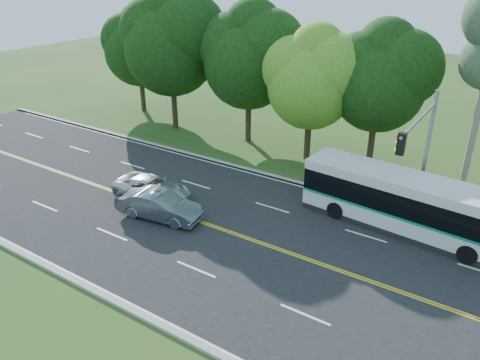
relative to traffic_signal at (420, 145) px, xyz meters
The scene contains 12 objects.
ground 9.65m from the traffic_signal, 140.23° to the right, with size 120.00×120.00×0.00m, color #254B19.
road 9.65m from the traffic_signal, 140.23° to the right, with size 60.00×14.00×0.02m, color black.
curb_north 8.15m from the traffic_signal, 164.96° to the left, with size 60.00×0.30×0.15m, color #9F9990.
curb_south 14.86m from the traffic_signal, 117.35° to the right, with size 60.00×0.30×0.15m, color #9F9990.
grass_verge 8.74m from the traffic_signal, 151.03° to the left, with size 60.00×4.00×0.10m, color #254B19.
lane_markings 9.71m from the traffic_signal, 140.63° to the right, with size 57.60×13.82×0.00m.
tree_row 13.61m from the traffic_signal, 150.00° to the left, with size 44.70×9.10×13.84m.
bougainvillea_hedge 4.86m from the traffic_signal, 75.94° to the left, with size 9.50×2.25×1.50m.
traffic_signal is the anchor object (origin of this frame).
transit_bus 3.20m from the traffic_signal, 59.17° to the right, with size 11.48×3.44×2.96m.
sedan 13.64m from the traffic_signal, 151.48° to the right, with size 1.59×4.56×1.50m, color slate.
suv 14.87m from the traffic_signal, 160.44° to the right, with size 2.20×4.76×1.32m, color silver.
Camera 1 is at (10.78, -17.06, 12.82)m, focal length 35.00 mm.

